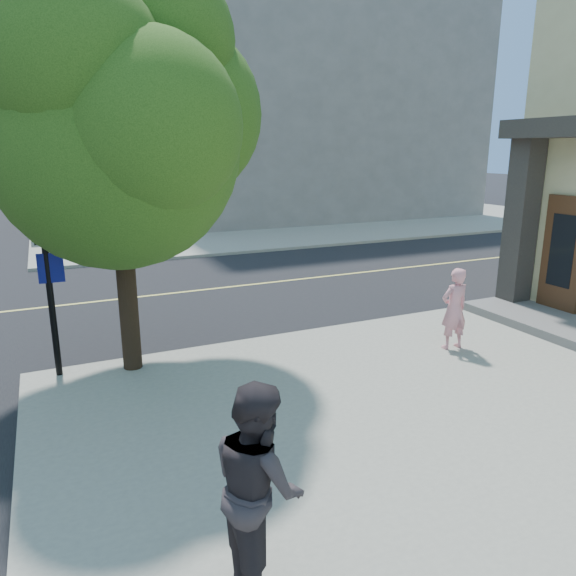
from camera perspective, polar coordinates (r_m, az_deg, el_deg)
name	(u,v)px	position (r m, az deg, el deg)	size (l,w,h in m)	color
ground	(84,370)	(10.12, -21.06, -8.27)	(140.00, 140.00, 0.00)	black
road_ew	(70,305)	(14.40, -22.42, -1.68)	(140.00, 9.00, 0.01)	black
sidewalk_ne	(282,210)	(34.07, -0.61, 8.34)	(29.00, 25.00, 0.12)	gray
filler_ne	(286,94)	(34.69, -0.20, 20.13)	(18.00, 16.00, 14.00)	slate
man_on_phone	(454,309)	(10.38, 17.44, -2.14)	(0.57, 0.37, 1.56)	pink
pedestrian	(259,485)	(4.73, -3.19, -20.43)	(0.90, 0.70, 1.86)	#2D272A
street_tree	(121,115)	(9.01, -17.56, 17.32)	(4.87, 4.43, 6.47)	black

